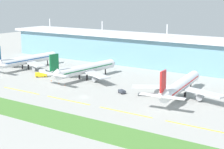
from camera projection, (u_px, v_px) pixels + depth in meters
ground_plane at (84, 97)px, 191.64m from camera, size 600.00×600.00×0.00m
terminal_building at (170, 52)px, 267.83m from camera, size 288.00×34.00×31.42m
airliner_nearest at (27, 60)px, 263.72m from camera, size 48.78×59.63×18.90m
airliner_near_middle at (85, 69)px, 230.79m from camera, size 48.65×59.31×18.90m
airliner_far_middle at (180, 86)px, 188.48m from camera, size 48.36×61.85×18.90m
taxiway_stripe_mid_west at (21, 91)px, 204.82m from camera, size 28.00×0.70×0.04m
taxiway_stripe_centre at (68, 100)px, 185.84m from camera, size 28.00×0.70×0.04m
taxiway_stripe_mid_east at (125, 112)px, 166.85m from camera, size 28.00×0.70×0.04m
taxiway_stripe_east at (197, 127)px, 147.87m from camera, size 28.00×0.70×0.04m
grass_verge at (35, 114)px, 164.23m from camera, size 300.00×18.00×0.10m
pushback_tug at (122, 91)px, 198.67m from camera, size 5.01×4.18×1.85m
fuel_truck at (41, 74)px, 238.30m from camera, size 7.15×6.68×4.95m
safety_cone_left_wingtip at (51, 81)px, 227.50m from camera, size 0.56×0.56×0.70m
safety_cone_nose_front at (59, 83)px, 220.64m from camera, size 0.56×0.56×0.70m
safety_cone_right_wingtip at (65, 85)px, 215.65m from camera, size 0.56×0.56×0.70m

